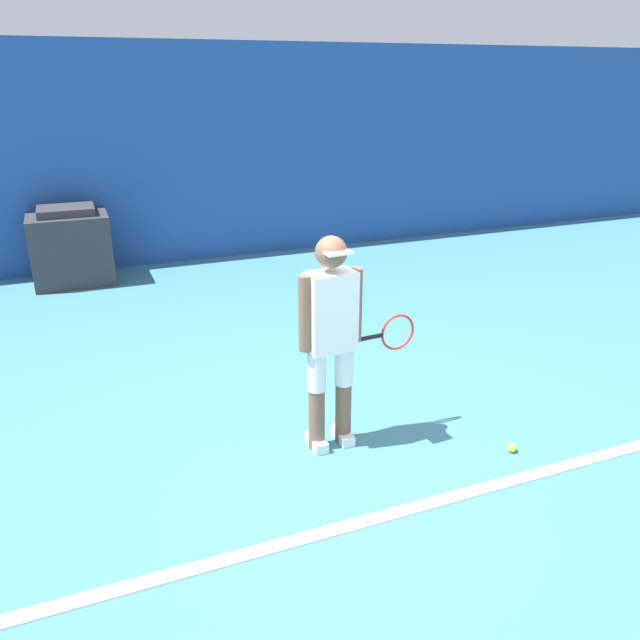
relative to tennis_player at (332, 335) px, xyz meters
The scene contains 6 objects.
ground_plane 1.03m from the tennis_player, 92.50° to the right, with size 24.00×24.00×0.00m, color teal.
back_wall 5.48m from the tennis_player, 90.24° to the left, with size 24.00×0.10×3.04m.
court_baseline 1.27m from the tennis_player, 91.44° to the right, with size 21.60×0.10×0.01m.
tennis_player is the anchor object (origin of this frame).
tennis_ball 1.59m from the tennis_player, 27.09° to the right, with size 0.07×0.07×0.07m.
covered_chair 5.21m from the tennis_player, 108.47° to the left, with size 0.99×0.82×1.01m.
Camera 1 is at (-1.57, -3.20, 2.60)m, focal length 35.00 mm.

